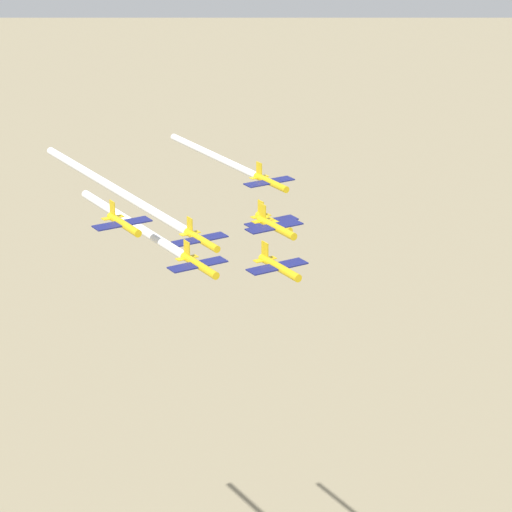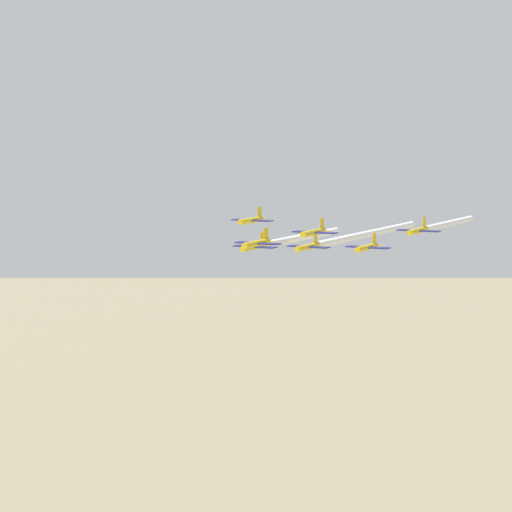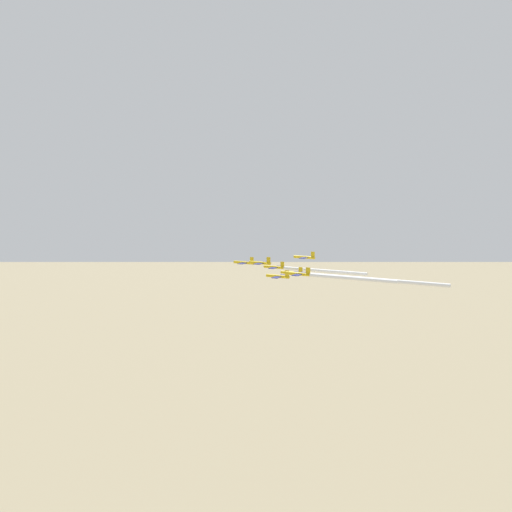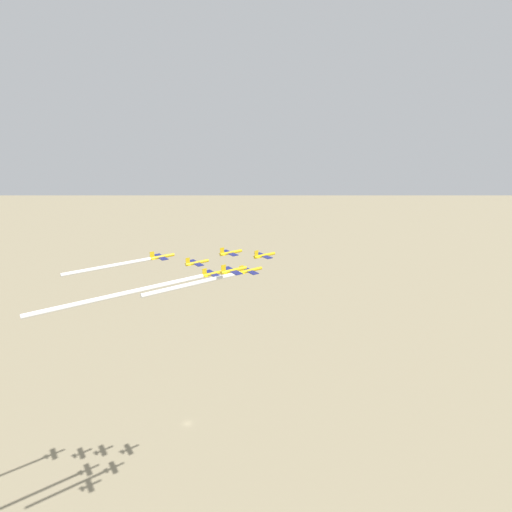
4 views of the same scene
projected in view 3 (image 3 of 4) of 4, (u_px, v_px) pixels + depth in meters
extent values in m
cylinder|color=gold|center=(244.00, 263.00, 196.09)|extent=(8.80, 3.06, 1.07)
cube|color=navy|center=(245.00, 263.00, 195.82)|extent=(4.16, 8.52, 0.18)
cube|color=gold|center=(252.00, 260.00, 194.24)|extent=(1.55, 0.49, 2.15)
cube|color=gold|center=(252.00, 263.00, 194.41)|extent=(1.76, 3.29, 0.12)
cylinder|color=gold|center=(260.00, 263.00, 185.81)|extent=(8.80, 3.06, 1.07)
cube|color=navy|center=(261.00, 263.00, 185.53)|extent=(4.16, 8.52, 0.18)
cube|color=gold|center=(268.00, 260.00, 183.96)|extent=(1.55, 0.49, 2.15)
cube|color=gold|center=(268.00, 264.00, 184.12)|extent=(1.76, 3.29, 0.12)
cylinder|color=gold|center=(274.00, 267.00, 196.83)|extent=(8.80, 3.06, 1.07)
cube|color=navy|center=(275.00, 267.00, 196.56)|extent=(4.16, 8.52, 0.18)
cube|color=gold|center=(282.00, 264.00, 194.98)|extent=(1.55, 0.49, 2.15)
cube|color=gold|center=(282.00, 268.00, 195.15)|extent=(1.76, 3.29, 0.12)
cylinder|color=gold|center=(278.00, 276.00, 176.11)|extent=(8.80, 3.06, 1.07)
cube|color=navy|center=(279.00, 276.00, 175.84)|extent=(4.16, 8.52, 0.18)
cube|color=gold|center=(287.00, 273.00, 174.26)|extent=(1.55, 0.49, 2.15)
cube|color=gold|center=(287.00, 277.00, 174.42)|extent=(1.76, 3.29, 0.12)
cylinder|color=gold|center=(292.00, 273.00, 186.80)|extent=(8.80, 3.06, 1.07)
cube|color=navy|center=(293.00, 273.00, 186.52)|extent=(4.16, 8.52, 0.18)
cube|color=gold|center=(301.00, 270.00, 184.94)|extent=(1.55, 0.49, 2.15)
cube|color=gold|center=(301.00, 274.00, 185.11)|extent=(1.76, 3.29, 0.12)
cylinder|color=gold|center=(304.00, 257.00, 196.85)|extent=(8.80, 3.06, 1.07)
cube|color=navy|center=(306.00, 257.00, 196.58)|extent=(4.16, 8.52, 0.18)
cube|color=gold|center=(313.00, 254.00, 195.00)|extent=(1.55, 0.49, 2.15)
cube|color=gold|center=(313.00, 258.00, 195.17)|extent=(1.76, 3.29, 0.12)
cylinder|color=gold|center=(298.00, 274.00, 165.68)|extent=(8.80, 3.06, 1.07)
cube|color=navy|center=(299.00, 274.00, 165.40)|extent=(4.16, 8.52, 0.18)
cube|color=gold|center=(308.00, 271.00, 163.82)|extent=(1.55, 0.49, 2.15)
cube|color=gold|center=(308.00, 275.00, 163.99)|extent=(1.76, 3.29, 0.12)
cylinder|color=white|center=(324.00, 271.00, 187.12)|extent=(32.31, 8.80, 1.29)
cylinder|color=white|center=(371.00, 279.00, 172.72)|extent=(50.54, 13.16, 1.36)
cylinder|color=white|center=(352.00, 278.00, 157.05)|extent=(27.74, 7.60, 1.16)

